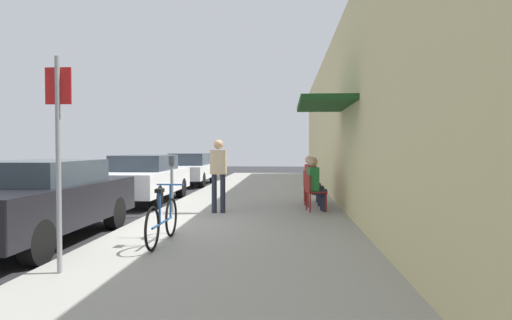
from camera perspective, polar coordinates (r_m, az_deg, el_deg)
name	(u,v)px	position (r m, az deg, el deg)	size (l,w,h in m)	color
ground_plane	(124,232)	(8.86, -16.96, -9.06)	(60.00, 60.00, 0.00)	#2D2D30
sidewalk_slab	(249,214)	(10.29, -0.95, -7.17)	(4.50, 32.00, 0.12)	#9E9B93
building_facade	(352,112)	(10.27, 12.55, 6.18)	(1.40, 32.00, 4.91)	beige
parked_car_0	(39,200)	(8.32, -26.66, -4.68)	(1.80, 4.40, 1.41)	black
parked_car_1	(144,178)	(13.32, -14.53, -2.30)	(1.80, 4.40, 1.41)	silver
parked_car_2	(190,169)	(19.33, -8.67, -1.13)	(1.80, 4.40, 1.39)	silver
parking_meter	(172,180)	(10.36, -11.00, -2.53)	(0.12, 0.10, 1.32)	slate
street_sign	(58,147)	(5.70, -24.54, 1.58)	(0.32, 0.06, 2.60)	gray
bicycle_0	(163,221)	(7.07, -12.18, -7.79)	(0.46, 1.71, 0.90)	black
cafe_chair_0	(313,190)	(10.40, 7.49, -3.96)	(0.51, 0.51, 0.87)	maroon
seated_patron_0	(315,182)	(10.40, 7.81, -2.90)	(0.48, 0.42, 1.29)	#232838
cafe_chair_1	(311,187)	(11.26, 7.21, -3.53)	(0.51, 0.51, 0.87)	maroon
seated_patron_1	(313,179)	(11.26, 7.52, -2.55)	(0.47, 0.41, 1.29)	#232838
cafe_chair_2	(309,184)	(12.14, 6.97, -3.16)	(0.45, 0.45, 0.87)	maroon
seated_patron_2	(311,177)	(12.13, 7.26, -2.26)	(0.43, 0.37, 1.29)	#232838
pedestrian_standing	(218,170)	(10.08, -4.96, -1.30)	(0.36, 0.22, 1.70)	#232838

